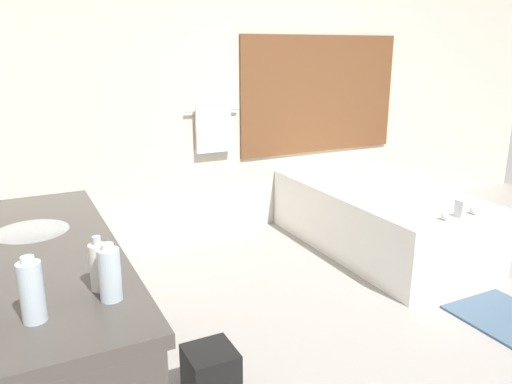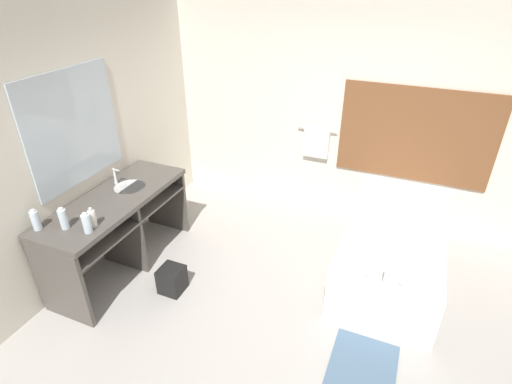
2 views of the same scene
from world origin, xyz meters
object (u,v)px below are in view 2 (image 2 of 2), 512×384
(water_bottle_1, at_px, (36,220))
(waste_bin, at_px, (172,279))
(soap_dispenser, at_px, (92,218))
(water_bottle_2, at_px, (63,219))
(water_bottle_3, at_px, (87,223))
(bathtub, at_px, (392,248))

(water_bottle_1, height_order, waste_bin, water_bottle_1)
(water_bottle_1, xyz_separation_m, soap_dispenser, (0.43, 0.23, -0.01))
(water_bottle_2, distance_m, waste_bin, 1.20)
(water_bottle_3, bearing_deg, soap_dispenser, 101.94)
(bathtub, bearing_deg, soap_dispenser, -148.93)
(bathtub, relative_size, soap_dispenser, 9.67)
(water_bottle_3, height_order, soap_dispenser, water_bottle_3)
(water_bottle_2, height_order, soap_dispenser, water_bottle_2)
(bathtub, height_order, soap_dispenser, soap_dispenser)
(water_bottle_2, xyz_separation_m, water_bottle_3, (0.23, 0.03, -0.01))
(water_bottle_1, xyz_separation_m, water_bottle_2, (0.22, 0.11, 0.00))
(soap_dispenser, height_order, waste_bin, soap_dispenser)
(bathtub, relative_size, water_bottle_3, 9.52)
(water_bottle_3, relative_size, soap_dispenser, 1.02)
(water_bottle_2, bearing_deg, waste_bin, 31.95)
(water_bottle_2, relative_size, soap_dispenser, 1.08)
(soap_dispenser, bearing_deg, water_bottle_3, -78.06)
(waste_bin, bearing_deg, water_bottle_2, -148.05)
(waste_bin, bearing_deg, soap_dispenser, -147.00)
(water_bottle_1, distance_m, soap_dispenser, 0.49)
(waste_bin, bearing_deg, water_bottle_1, -149.23)
(water_bottle_2, distance_m, water_bottle_3, 0.24)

